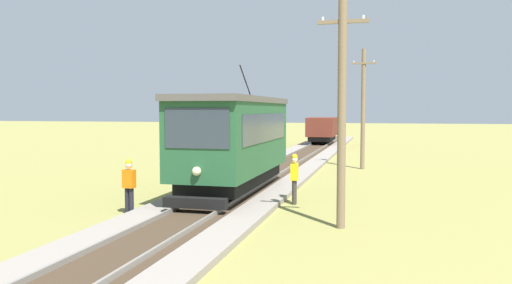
{
  "coord_description": "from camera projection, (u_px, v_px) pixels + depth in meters",
  "views": [
    {
      "loc": [
        5.54,
        -0.76,
        3.32
      ],
      "look_at": [
        0.62,
        18.68,
        2.05
      ],
      "focal_mm": 35.48,
      "sensor_mm": 36.0,
      "label": 1
    }
  ],
  "objects": [
    {
      "name": "utility_pole_mid",
      "position": [
        363.0,
        107.0,
        28.43
      ],
      "size": [
        1.4,
        0.49,
        6.76
      ],
      "color": "#7A664C",
      "rests_on": "ground"
    },
    {
      "name": "red_tram",
      "position": [
        234.0,
        140.0,
        19.34
      ],
      "size": [
        2.6,
        8.54,
        4.79
      ],
      "color": "#235633",
      "rests_on": "rail_right"
    },
    {
      "name": "freight_car",
      "position": [
        322.0,
        129.0,
        46.99
      ],
      "size": [
        2.4,
        5.2,
        2.31
      ],
      "color": "maroon",
      "rests_on": "rail_right"
    },
    {
      "name": "utility_pole_near_tram",
      "position": [
        342.0,
        109.0,
        14.0
      ],
      "size": [
        1.4,
        0.29,
        6.53
      ],
      "color": "#7A664C",
      "rests_on": "ground"
    },
    {
      "name": "track_worker",
      "position": [
        129.0,
        184.0,
        16.02
      ],
      "size": [
        0.41,
        0.3,
        1.78
      ],
      "rotation": [
        0.0,
        0.0,
        -1.73
      ],
      "color": "black",
      "rests_on": "ground"
    },
    {
      "name": "second_worker",
      "position": [
        294.0,
        176.0,
        17.8
      ],
      "size": [
        0.26,
        0.39,
        1.78
      ],
      "rotation": [
        0.0,
        0.0,
        0.04
      ],
      "color": "#38332D",
      "rests_on": "ground"
    }
  ]
}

